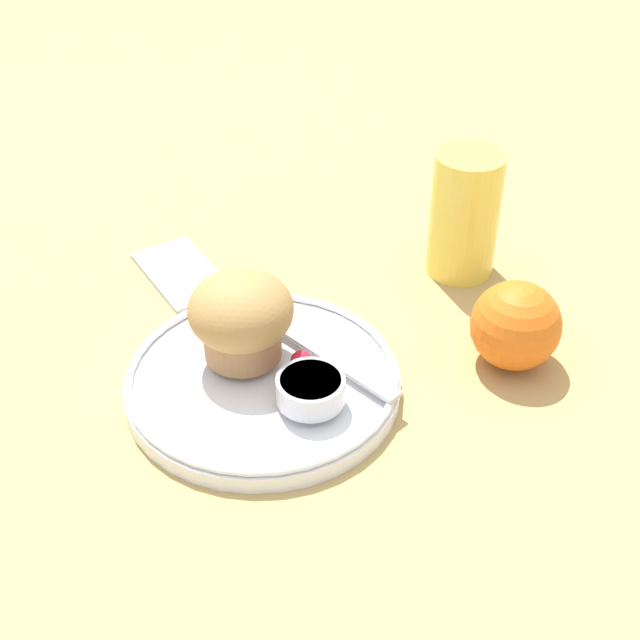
{
  "coord_description": "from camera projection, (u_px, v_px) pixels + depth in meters",
  "views": [
    {
      "loc": [
        0.47,
        -0.27,
        0.47
      ],
      "look_at": [
        0.01,
        0.02,
        0.06
      ],
      "focal_mm": 50.0,
      "sensor_mm": 36.0,
      "label": 1
    }
  ],
  "objects": [
    {
      "name": "cream_ramekin",
      "position": [
        311.0,
        388.0,
        0.66
      ],
      "size": [
        0.05,
        0.05,
        0.02
      ],
      "color": "silver",
      "rests_on": "plate"
    },
    {
      "name": "ground_plane",
      "position": [
        293.0,
        378.0,
        0.72
      ],
      "size": [
        3.0,
        3.0,
        0.0
      ],
      "primitive_type": "plane",
      "color": "tan"
    },
    {
      "name": "juice_glass",
      "position": [
        464.0,
        214.0,
        0.81
      ],
      "size": [
        0.06,
        0.06,
        0.12
      ],
      "color": "#EAD14C",
      "rests_on": "ground_plane"
    },
    {
      "name": "muffin",
      "position": [
        241.0,
        317.0,
        0.69
      ],
      "size": [
        0.08,
        0.08,
        0.07
      ],
      "color": "#9E7047",
      "rests_on": "plate"
    },
    {
      "name": "butter_knife",
      "position": [
        318.0,
        348.0,
        0.71
      ],
      "size": [
        0.17,
        0.05,
        0.0
      ],
      "rotation": [
        0.0,
        0.0,
        0.23
      ],
      "color": "#B7B7BC",
      "rests_on": "plate"
    },
    {
      "name": "orange_fruit",
      "position": [
        516.0,
        325.0,
        0.71
      ],
      "size": [
        0.07,
        0.07,
        0.07
      ],
      "color": "orange",
      "rests_on": "ground_plane"
    },
    {
      "name": "folded_napkin",
      "position": [
        181.0,
        271.0,
        0.83
      ],
      "size": [
        0.11,
        0.06,
        0.01
      ],
      "color": "#B2BCCC",
      "rests_on": "ground_plane"
    },
    {
      "name": "berry_pair",
      "position": [
        311.0,
        364.0,
        0.69
      ],
      "size": [
        0.03,
        0.02,
        0.02
      ],
      "color": "#B7192D",
      "rests_on": "plate"
    },
    {
      "name": "plate",
      "position": [
        265.0,
        383.0,
        0.7
      ],
      "size": [
        0.22,
        0.22,
        0.02
      ],
      "color": "white",
      "rests_on": "ground_plane"
    }
  ]
}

